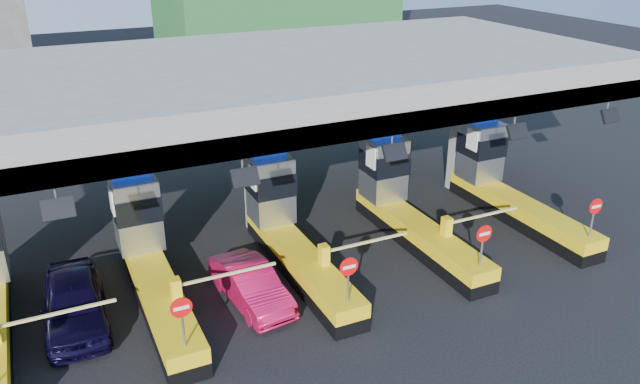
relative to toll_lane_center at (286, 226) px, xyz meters
name	(u,v)px	position (x,y,z in m)	size (l,w,h in m)	color
ground	(290,262)	(0.00, -0.28, -1.40)	(120.00, 120.00, 0.00)	black
toll_canopy	(257,83)	(0.00, 2.59, 4.74)	(28.00, 12.09, 7.00)	slate
toll_lane_left	(148,254)	(-5.00, 0.00, 0.00)	(4.43, 8.00, 4.16)	black
toll_lane_center	(286,226)	(0.00, 0.00, 0.00)	(4.43, 8.00, 4.16)	black
toll_lane_right	(402,202)	(5.00, 0.00, 0.00)	(4.43, 8.00, 4.16)	black
toll_lane_far_right	(502,181)	(10.00, 0.00, 0.00)	(4.43, 8.00, 4.16)	black
van	(74,302)	(-7.52, -1.01, -0.61)	(1.87, 4.64, 1.58)	black
red_car	(251,285)	(-2.16, -2.17, -0.73)	(1.40, 4.02, 1.32)	#BF0E3F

